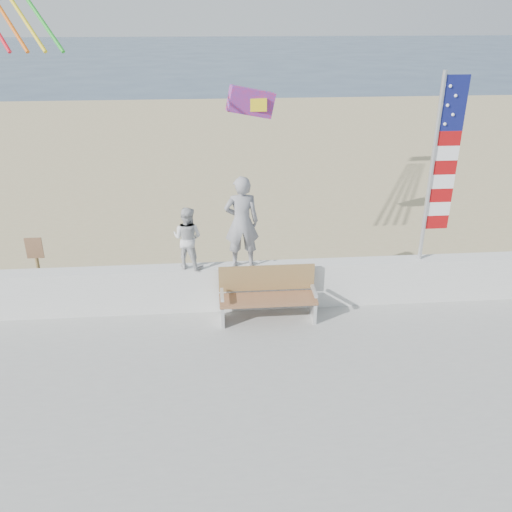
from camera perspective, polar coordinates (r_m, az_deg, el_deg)
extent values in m
plane|color=#2C3F58|center=(9.16, -0.32, -12.52)|extent=(220.00, 220.00, 0.00)
cube|color=tan|center=(17.18, -2.68, 6.07)|extent=(90.00, 40.00, 0.08)
cube|color=silver|center=(10.50, -1.18, -3.15)|extent=(30.00, 0.35, 0.90)
imported|color=gray|center=(9.95, -1.52, 3.58)|extent=(0.65, 0.44, 1.74)
imported|color=silver|center=(10.05, -7.22, 1.90)|extent=(0.71, 0.64, 1.19)
cube|color=#936240|center=(10.05, 1.27, -4.58)|extent=(1.80, 0.50, 0.06)
cube|color=olive|center=(10.14, 1.13, -2.30)|extent=(1.80, 0.05, 0.50)
cube|color=silver|center=(10.13, -3.55, -5.95)|extent=(0.06, 0.50, 0.40)
cube|color=white|center=(9.89, -3.61, -4.10)|extent=(0.06, 0.45, 0.05)
cube|color=silver|center=(10.29, 6.00, -5.52)|extent=(0.06, 0.50, 0.40)
cube|color=silver|center=(10.05, 6.15, -3.70)|extent=(0.06, 0.45, 0.05)
cylinder|color=silver|center=(10.43, 17.97, 8.48)|extent=(0.08, 0.08, 3.50)
cube|color=#0F1451|center=(10.28, 20.15, 14.86)|extent=(0.44, 0.02, 0.95)
cube|color=#9E0A0C|center=(10.83, 18.47, 3.42)|extent=(0.44, 0.02, 0.26)
cube|color=white|center=(10.74, 18.65, 4.73)|extent=(0.44, 0.02, 0.26)
cube|color=#9E0A0C|center=(10.66, 18.85, 6.07)|extent=(0.44, 0.02, 0.26)
cube|color=white|center=(10.58, 19.04, 7.42)|extent=(0.44, 0.02, 0.26)
cube|color=#9E0A0C|center=(10.51, 19.24, 8.79)|extent=(0.44, 0.02, 0.26)
cube|color=white|center=(10.45, 19.44, 10.18)|extent=(0.44, 0.02, 0.26)
cube|color=#9E0A0C|center=(10.39, 19.65, 11.58)|extent=(0.44, 0.02, 0.26)
sphere|color=white|center=(10.28, 19.27, 12.98)|extent=(0.06, 0.06, 0.06)
sphere|color=white|center=(10.30, 20.02, 13.81)|extent=(0.06, 0.06, 0.06)
sphere|color=white|center=(10.23, 19.52, 14.72)|extent=(0.06, 0.06, 0.06)
sphere|color=white|center=(10.25, 20.29, 15.55)|extent=(0.06, 0.06, 0.06)
sphere|color=white|center=(10.18, 19.79, 16.49)|extent=(0.06, 0.06, 0.06)
cube|color=red|center=(12.34, -0.56, 15.92)|extent=(1.12, 0.46, 0.75)
cube|color=yellow|center=(12.36, 0.16, 15.70)|extent=(0.39, 0.29, 0.28)
cylinder|color=olive|center=(11.51, -21.77, -2.13)|extent=(0.07, 0.07, 1.20)
cube|color=brown|center=(11.24, -22.31, 0.78)|extent=(0.32, 0.03, 0.42)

